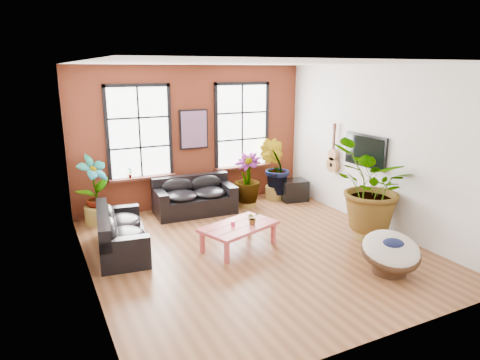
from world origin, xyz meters
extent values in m
cube|color=brown|center=(0.00, 0.00, -0.01)|extent=(6.00, 6.50, 0.02)
cube|color=white|center=(0.00, 0.00, 3.51)|extent=(6.00, 6.50, 0.02)
cube|color=#5F2516|center=(0.00, 3.26, 1.75)|extent=(6.00, 0.02, 3.50)
cube|color=silver|center=(0.00, -3.26, 1.75)|extent=(6.00, 0.02, 3.50)
cube|color=silver|center=(-3.01, 0.00, 1.75)|extent=(0.02, 6.50, 3.50)
cube|color=silver|center=(3.01, 0.00, 1.75)|extent=(0.02, 6.50, 3.50)
cube|color=white|center=(-1.35, 3.20, 1.95)|extent=(1.40, 0.02, 2.10)
cube|color=#411911|center=(-1.35, 3.13, 0.87)|extent=(1.60, 0.22, 0.06)
cube|color=white|center=(1.35, 3.20, 1.95)|extent=(1.40, 0.02, 2.10)
cube|color=#411911|center=(1.35, 3.13, 0.87)|extent=(1.60, 0.22, 0.06)
cube|color=black|center=(-0.27, 2.52, 0.22)|extent=(1.95, 1.03, 0.43)
cube|color=black|center=(-0.25, 2.87, 0.65)|extent=(1.92, 0.33, 0.44)
cube|color=black|center=(-1.11, 2.57, 0.55)|extent=(0.28, 0.94, 0.23)
cube|color=black|center=(0.57, 2.48, 0.55)|extent=(0.28, 0.94, 0.23)
ellipsoid|color=black|center=(-0.63, 2.49, 0.49)|extent=(0.84, 0.82, 0.25)
ellipsoid|color=black|center=(-0.62, 2.76, 0.65)|extent=(0.81, 0.29, 0.43)
ellipsoid|color=black|center=(0.09, 2.45, 0.49)|extent=(0.84, 0.82, 0.25)
ellipsoid|color=black|center=(0.11, 2.72, 0.65)|extent=(0.81, 0.29, 0.43)
cube|color=black|center=(-2.30, 1.07, 0.20)|extent=(1.10, 2.12, 0.40)
cube|color=black|center=(-2.62, 1.11, 0.60)|extent=(0.47, 2.04, 0.41)
cube|color=black|center=(-2.41, 0.16, 0.50)|extent=(0.87, 0.31, 0.21)
cube|color=black|center=(-2.18, 1.97, 0.50)|extent=(0.87, 0.31, 0.21)
ellipsoid|color=black|center=(-2.30, 0.66, 0.45)|extent=(0.82, 0.97, 0.23)
ellipsoid|color=black|center=(-2.55, 0.69, 0.60)|extent=(0.34, 0.91, 0.39)
ellipsoid|color=black|center=(-2.20, 1.46, 0.45)|extent=(0.82, 0.97, 0.23)
ellipsoid|color=black|center=(-2.44, 1.49, 0.60)|extent=(0.34, 0.91, 0.39)
cube|color=#BB4346|center=(-0.23, 0.19, 0.44)|extent=(1.66, 1.28, 0.06)
cube|color=#411911|center=(-0.18, 0.06, 0.47)|extent=(1.39, 0.50, 0.00)
cube|color=#411911|center=(-0.28, 0.32, 0.47)|extent=(1.39, 0.50, 0.00)
cube|color=#BB4346|center=(-0.73, -0.34, 0.20)|extent=(0.09, 0.09, 0.41)
cube|color=#BB4346|center=(0.50, 0.09, 0.20)|extent=(0.09, 0.09, 0.41)
cube|color=#BB4346|center=(-0.95, 0.29, 0.20)|extent=(0.09, 0.09, 0.41)
cube|color=#BB4346|center=(0.27, 0.72, 0.20)|extent=(0.09, 0.09, 0.41)
cylinder|color=#DC3763|center=(-0.35, 0.21, 0.52)|extent=(0.11, 0.11, 0.09)
cylinder|color=#3C2415|center=(1.62, -1.91, 0.11)|extent=(0.75, 0.75, 0.23)
torus|color=#3C2415|center=(1.62, -1.91, 0.38)|extent=(1.30, 1.30, 0.45)
ellipsoid|color=beige|center=(1.62, -1.91, 0.44)|extent=(1.27, 1.30, 0.61)
ellipsoid|color=#12183A|center=(1.60, -1.96, 0.55)|extent=(0.47, 0.43, 0.17)
cube|color=black|center=(0.00, 3.19, 1.95)|extent=(0.74, 0.04, 0.98)
cube|color=#0C7F8C|center=(0.00, 3.16, 1.95)|extent=(0.66, 0.02, 0.90)
cube|color=black|center=(2.95, 0.30, 1.65)|extent=(0.06, 1.25, 0.72)
cube|color=black|center=(2.92, 0.30, 1.65)|extent=(0.01, 1.15, 0.62)
cylinder|color=#B27F4C|center=(2.90, 1.35, 1.13)|extent=(0.09, 0.38, 0.38)
cylinder|color=#B27F4C|center=(2.90, 1.35, 1.38)|extent=(0.09, 0.30, 0.30)
cylinder|color=black|center=(2.90, 1.35, 1.13)|extent=(0.09, 0.11, 0.11)
cube|color=#411911|center=(2.90, 1.35, 1.75)|extent=(0.04, 0.05, 0.55)
cube|color=#411911|center=(2.90, 1.35, 2.07)|extent=(0.06, 0.06, 0.14)
cube|color=black|center=(2.47, 2.37, 0.28)|extent=(0.75, 0.66, 0.55)
cylinder|color=olive|center=(-2.49, 2.82, 0.20)|extent=(0.57, 0.57, 0.41)
cylinder|color=olive|center=(2.08, 2.70, 0.18)|extent=(0.57, 0.57, 0.36)
cylinder|color=olive|center=(2.37, -0.56, 0.19)|extent=(0.55, 0.55, 0.39)
cylinder|color=olive|center=(1.13, 2.45, 0.17)|extent=(0.58, 0.58, 0.34)
imported|color=#224512|center=(-2.50, 2.84, 0.87)|extent=(0.91, 0.83, 1.43)
imported|color=#224512|center=(2.06, 2.71, 0.88)|extent=(1.02, 1.03, 1.46)
imported|color=#224512|center=(2.40, -0.56, 1.09)|extent=(2.16, 2.07, 1.87)
imported|color=#224512|center=(1.11, 2.43, 0.76)|extent=(0.97, 0.97, 1.23)
imported|color=#224512|center=(0.03, 0.10, 0.60)|extent=(0.25, 0.22, 0.26)
imported|color=#224512|center=(-1.65, 3.13, 1.04)|extent=(0.17, 0.17, 0.27)
imported|color=#224512|center=(1.70, 3.13, 1.04)|extent=(0.19, 0.19, 0.27)
camera|label=1|loc=(-3.66, -6.80, 3.39)|focal=32.00mm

